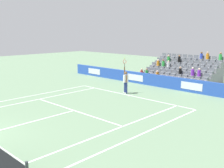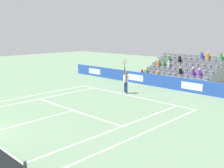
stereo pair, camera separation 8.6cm
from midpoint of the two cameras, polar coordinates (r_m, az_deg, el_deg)
name	(u,v)px [view 2 (the right image)]	position (r m, az deg, el deg)	size (l,w,h in m)	color
line_baseline	(130,96)	(20.63, 4.06, -2.51)	(10.97, 0.10, 0.01)	white
line_service	(74,110)	(16.94, -8.08, -5.66)	(8.23, 0.10, 0.01)	white
line_centre_service	(27,123)	(15.31, -17.67, -7.96)	(0.10, 6.40, 0.01)	white
line_singles_sideline_left	(34,100)	(20.03, -16.37, -3.36)	(0.10, 11.89, 0.01)	white
line_singles_sideline_right	(116,129)	(13.76, 1.11, -9.60)	(0.10, 11.89, 0.01)	white
line_doubles_sideline_left	(25,97)	(21.21, -18.21, -2.67)	(0.10, 11.89, 0.01)	white
line_doubles_sideline_right	(137,136)	(12.93, 5.63, -11.07)	(0.10, 11.89, 0.01)	white
line_centre_mark	(129,96)	(20.55, 3.88, -2.55)	(0.10, 0.20, 0.01)	white
sponsor_barrier	(162,81)	(23.92, 10.79, 0.55)	(23.49, 0.22, 1.08)	blue
tennis_player	(126,81)	(21.21, 3.10, 0.62)	(0.51, 0.43, 2.85)	navy
stadium_stand	(182,74)	(26.89, 15.02, 2.14)	(6.82, 4.75, 3.03)	gray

